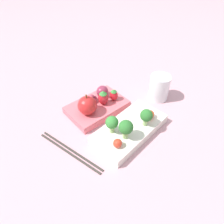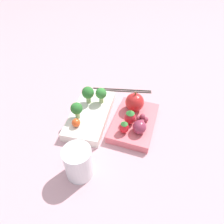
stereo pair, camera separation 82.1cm
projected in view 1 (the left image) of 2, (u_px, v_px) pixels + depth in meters
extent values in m
plane|color=#C6939E|center=(112.00, 121.00, 0.60)|extent=(4.00, 4.00, 0.00)
cube|color=silver|center=(129.00, 130.00, 0.56)|extent=(0.22, 0.11, 0.03)
cube|color=#DB6670|center=(97.00, 107.00, 0.63)|extent=(0.19, 0.14, 0.02)
cylinder|color=#93B770|center=(125.00, 134.00, 0.51)|extent=(0.01, 0.01, 0.02)
sphere|color=#2D702D|center=(126.00, 127.00, 0.50)|extent=(0.04, 0.04, 0.04)
cylinder|color=#93B770|center=(112.00, 129.00, 0.53)|extent=(0.01, 0.01, 0.02)
sphere|color=#388438|center=(112.00, 122.00, 0.51)|extent=(0.03, 0.03, 0.03)
cylinder|color=#93B770|center=(145.00, 122.00, 0.55)|extent=(0.01, 0.01, 0.02)
sphere|color=#2D702D|center=(146.00, 115.00, 0.53)|extent=(0.03, 0.03, 0.03)
sphere|color=#DB4C1E|center=(150.00, 114.00, 0.57)|extent=(0.02, 0.02, 0.02)
sphere|color=red|center=(118.00, 143.00, 0.49)|extent=(0.02, 0.02, 0.02)
sphere|color=red|center=(87.00, 105.00, 0.58)|extent=(0.06, 0.06, 0.06)
cylinder|color=brown|center=(86.00, 97.00, 0.55)|extent=(0.00, 0.00, 0.01)
ellipsoid|color=red|center=(114.00, 95.00, 0.63)|extent=(0.03, 0.03, 0.03)
cone|color=#388438|center=(114.00, 91.00, 0.62)|extent=(0.02, 0.02, 0.01)
ellipsoid|color=red|center=(103.00, 98.00, 0.61)|extent=(0.03, 0.03, 0.04)
cone|color=#388438|center=(103.00, 93.00, 0.60)|extent=(0.02, 0.02, 0.01)
ellipsoid|color=#892D47|center=(102.00, 91.00, 0.64)|extent=(0.04, 0.04, 0.04)
sphere|color=#93384C|center=(90.00, 101.00, 0.62)|extent=(0.02, 0.02, 0.02)
sphere|color=#93384C|center=(94.00, 101.00, 0.62)|extent=(0.02, 0.02, 0.02)
sphere|color=#93384C|center=(94.00, 98.00, 0.63)|extent=(0.02, 0.02, 0.02)
sphere|color=#93384C|center=(90.00, 98.00, 0.63)|extent=(0.02, 0.02, 0.02)
sphere|color=#93384C|center=(92.00, 97.00, 0.62)|extent=(0.02, 0.02, 0.02)
cylinder|color=silver|center=(159.00, 88.00, 0.66)|extent=(0.07, 0.07, 0.09)
cylinder|color=#332D28|center=(69.00, 152.00, 0.51)|extent=(0.03, 0.21, 0.01)
cylinder|color=#332D28|center=(72.00, 150.00, 0.52)|extent=(0.03, 0.21, 0.01)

